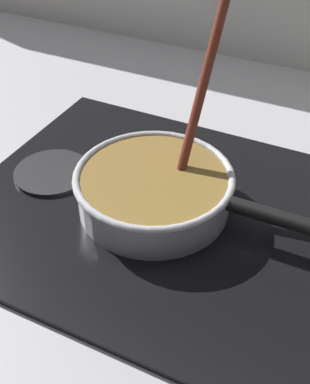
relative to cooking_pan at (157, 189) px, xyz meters
The scene contains 5 objects.
ground 0.21m from the cooking_pan, 91.26° to the right, with size 2.40×1.60×0.04m, color #B7B7BC.
hob_plate 0.04m from the cooking_pan, 156.27° to the right, with size 0.56×0.48×0.01m, color black.
burner_ring 0.03m from the cooking_pan, 156.27° to the right, with size 0.19×0.19×0.01m, color #592D0C.
spare_burner 0.19m from the cooking_pan, behind, with size 0.12×0.12×0.01m, color #262628.
cooking_pan is the anchor object (origin of this frame).
Camera 1 is at (0.25, -0.31, 0.50)m, focal length 46.52 mm.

